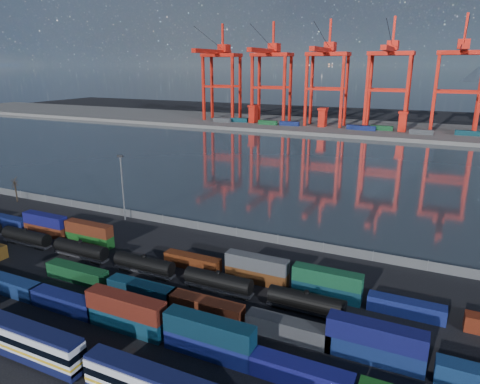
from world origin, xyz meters
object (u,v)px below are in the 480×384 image
at_px(passenger_train, 12,336).
at_px(tanker_string, 111,257).
at_px(bare_tree, 16,190).
at_px(gantry_cranes, 358,63).

xyz_separation_m(passenger_train, tanker_string, (-5.84, 26.01, -0.59)).
xyz_separation_m(bare_tree, gantry_cranes, (60.04, 178.51, 34.96)).
relative_size(tanker_string, bare_tree, 12.35).
height_order(passenger_train, bare_tree, bare_tree).
bearing_deg(bare_tree, passenger_train, -38.67).
distance_m(passenger_train, gantry_cranes, 227.76).
bearing_deg(tanker_string, bare_tree, 158.65).
bearing_deg(gantry_cranes, tanker_string, -92.28).
height_order(tanker_string, bare_tree, bare_tree).
distance_m(bare_tree, gantry_cranes, 191.55).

